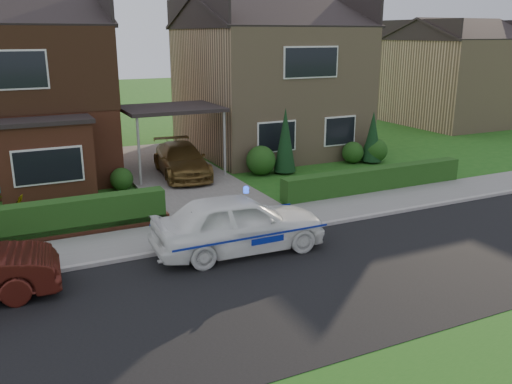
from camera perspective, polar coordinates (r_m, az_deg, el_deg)
ground at (r=12.91m, az=6.35°, el=-9.21°), size 120.00×120.00×0.00m
road at (r=12.91m, az=6.35°, el=-9.21°), size 60.00×6.00×0.02m
kerb at (r=15.33m, az=0.31°, el=-4.62°), size 60.00×0.16×0.12m
sidewalk at (r=16.22m, az=-1.33°, el=-3.46°), size 60.00×2.00×0.10m
driveway at (r=22.42m, az=-8.67°, el=1.99°), size 3.80×12.00×0.12m
house_left at (r=23.77m, az=-24.93°, el=10.68°), size 7.50×9.53×7.25m
house_right at (r=26.76m, az=1.18°, el=12.31°), size 7.50×8.06×7.25m
carport_link at (r=21.88m, az=-8.93°, el=8.56°), size 3.80×3.00×2.77m
dwarf_wall at (r=16.03m, az=-22.51°, el=-4.51°), size 7.70×0.25×0.36m
hedge_left at (r=16.24m, az=-22.48°, el=-4.93°), size 7.50×0.55×0.90m
hedge_right at (r=20.17m, az=12.32°, el=0.00°), size 7.50×0.55×0.80m
shrub_left_mid at (r=19.85m, az=-18.33°, el=1.25°), size 1.32×1.32×1.32m
shrub_left_near at (r=20.44m, az=-13.96°, el=1.33°), size 0.84×0.84×0.84m
shrub_right_near at (r=21.99m, az=0.52°, el=3.35°), size 1.20×1.20×1.20m
shrub_right_mid at (r=24.44m, az=10.15°, el=4.12°), size 0.96×0.96×0.96m
shrub_right_far at (r=24.79m, az=12.45°, el=4.31°), size 1.08×1.08×1.08m
conifer_a at (r=22.12m, az=3.09°, el=5.26°), size 0.90×0.90×2.60m
conifer_b at (r=24.56m, az=12.16°, el=5.55°), size 0.90×0.90×2.20m
neighbour_right at (r=36.96m, az=20.05°, el=10.81°), size 6.50×7.00×5.20m
police_car at (r=14.17m, az=-1.83°, el=-3.33°), size 4.20×4.64×1.72m
driveway_car at (r=21.64m, az=-7.86°, el=3.36°), size 2.20×4.45×1.24m
potted_plant_a at (r=19.49m, az=-24.85°, el=-0.43°), size 0.52×0.42×0.86m
potted_plant_b at (r=18.29m, az=-23.76°, el=-1.46°), size 0.54×0.51×0.77m
potted_plant_c at (r=16.93m, az=-13.61°, el=-1.90°), size 0.50×0.50×0.75m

